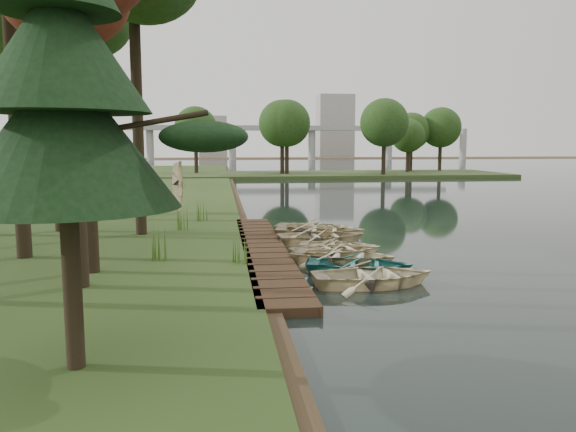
{
  "coord_description": "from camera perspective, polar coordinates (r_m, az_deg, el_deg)",
  "views": [
    {
      "loc": [
        -3.23,
        -20.9,
        4.22
      ],
      "look_at": [
        -0.66,
        0.2,
        1.46
      ],
      "focal_mm": 35.0,
      "sensor_mm": 36.0,
      "label": 1
    }
  ],
  "objects": [
    {
      "name": "stored_rowboat",
      "position": [
        32.2,
        -10.92,
        0.82
      ],
      "size": [
        3.12,
        2.37,
        0.61
      ],
      "primitive_type": "imported",
      "rotation": [
        3.14,
        0.0,
        1.47
      ],
      "color": "beige",
      "rests_on": "bank"
    },
    {
      "name": "building_b",
      "position": [
        165.92,
        -7.63,
        7.95
      ],
      "size": [
        8.0,
        8.0,
        12.0
      ],
      "primitive_type": "cube",
      "color": "#A5A5A0",
      "rests_on": "ground"
    },
    {
      "name": "reeds_2",
      "position": [
        25.92,
        -10.62,
        -0.29
      ],
      "size": [
        0.6,
        0.6,
        1.02
      ],
      "primitive_type": "cone",
      "color": "#3F661E",
      "rests_on": "bank"
    },
    {
      "name": "rowboat_2",
      "position": [
        19.5,
        5.58,
        -3.85
      ],
      "size": [
        4.34,
        3.79,
        0.75
      ],
      "primitive_type": "imported",
      "rotation": [
        0.0,
        0.0,
        1.17
      ],
      "color": "beige",
      "rests_on": "water"
    },
    {
      "name": "reeds_3",
      "position": [
        28.91,
        -8.74,
        0.51
      ],
      "size": [
        0.6,
        0.6,
        0.99
      ],
      "primitive_type": "cone",
      "color": "#3F661E",
      "rests_on": "bank"
    },
    {
      "name": "rowboat_4",
      "position": [
        21.75,
        5.01,
        -2.84
      ],
      "size": [
        3.48,
        2.89,
        0.62
      ],
      "primitive_type": "imported",
      "rotation": [
        0.0,
        0.0,
        1.29
      ],
      "color": "beige",
      "rests_on": "water"
    },
    {
      "name": "reeds_1",
      "position": [
        19.42,
        -13.04,
        -2.78
      ],
      "size": [
        0.6,
        0.6,
        1.1
      ],
      "primitive_type": "cone",
      "color": "#3F661E",
      "rests_on": "bank"
    },
    {
      "name": "pine_tree",
      "position": [
        10.22,
        -21.96,
        12.19
      ],
      "size": [
        3.8,
        3.8,
        7.92
      ],
      "color": "black",
      "rests_on": "bank"
    },
    {
      "name": "far_trees",
      "position": [
        71.38,
        -0.6,
        9.17
      ],
      "size": [
        45.6,
        5.6,
        8.8
      ],
      "color": "black",
      "rests_on": "peninsula"
    },
    {
      "name": "rowboat_5",
      "position": [
        23.44,
        3.47,
        -1.91
      ],
      "size": [
        3.85,
        2.86,
        0.76
      ],
      "primitive_type": "imported",
      "rotation": [
        0.0,
        0.0,
        1.63
      ],
      "color": "beige",
      "rests_on": "water"
    },
    {
      "name": "ground",
      "position": [
        21.57,
        1.81,
        -3.88
      ],
      "size": [
        300.0,
        300.0,
        0.0
      ],
      "primitive_type": "plane",
      "color": "#3D2F1D"
    },
    {
      "name": "peninsula",
      "position": [
        71.9,
        2.06,
        4.21
      ],
      "size": [
        50.0,
        14.0,
        0.45
      ],
      "primitive_type": "cube",
      "color": "#33461F",
      "rests_on": "ground"
    },
    {
      "name": "boardwalk",
      "position": [
        21.36,
        -2.44,
        -3.59
      ],
      "size": [
        1.6,
        16.0,
        0.3
      ],
      "primitive_type": "cube",
      "color": "#352314",
      "rests_on": "ground"
    },
    {
      "name": "rowboat_6",
      "position": [
        24.83,
        3.25,
        -1.31
      ],
      "size": [
        4.51,
        3.67,
        0.82
      ],
      "primitive_type": "imported",
      "rotation": [
        0.0,
        0.0,
        1.34
      ],
      "color": "beige",
      "rests_on": "water"
    },
    {
      "name": "reeds_0",
      "position": [
        18.52,
        -4.87,
        -3.5
      ],
      "size": [
        0.6,
        0.6,
        0.85
      ],
      "primitive_type": "cone",
      "color": "#3F661E",
      "rests_on": "bank"
    },
    {
      "name": "bridge",
      "position": [
        141.79,
        -0.66,
        8.55
      ],
      "size": [
        95.9,
        4.0,
        8.6
      ],
      "color": "#A5A5A0",
      "rests_on": "ground"
    },
    {
      "name": "rowboat_7",
      "position": [
        25.94,
        2.71,
        -1.01
      ],
      "size": [
        4.37,
        3.77,
        0.76
      ],
      "primitive_type": "imported",
      "rotation": [
        0.0,
        0.0,
        1.2
      ],
      "color": "beige",
      "rests_on": "water"
    },
    {
      "name": "rowboat_3",
      "position": [
        20.62,
        5.0,
        -3.28
      ],
      "size": [
        3.73,
        2.88,
        0.71
      ],
      "primitive_type": "imported",
      "rotation": [
        0.0,
        0.0,
        1.7
      ],
      "color": "beige",
      "rests_on": "water"
    },
    {
      "name": "building_a",
      "position": [
        164.37,
        4.78,
        9.04
      ],
      "size": [
        10.0,
        8.0,
        18.0
      ],
      "primitive_type": "cube",
      "color": "#A5A5A0",
      "rests_on": "ground"
    },
    {
      "name": "rowboat_1",
      "position": [
        18.23,
        7.26,
        -4.74
      ],
      "size": [
        3.94,
        3.26,
        0.71
      ],
      "primitive_type": "imported",
      "rotation": [
        0.0,
        0.0,
        1.3
      ],
      "color": "teal",
      "rests_on": "water"
    },
    {
      "name": "rowboat_0",
      "position": [
        16.76,
        8.67,
        -5.76
      ],
      "size": [
        3.74,
        2.75,
        0.75
      ],
      "primitive_type": "imported",
      "rotation": [
        0.0,
        0.0,
        1.61
      ],
      "color": "beige",
      "rests_on": "water"
    },
    {
      "name": "tree_6",
      "position": [
        31.9,
        -22.32,
        18.42
      ],
      "size": [
        5.26,
        5.26,
        12.63
      ],
      "color": "black",
      "rests_on": "bank"
    }
  ]
}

